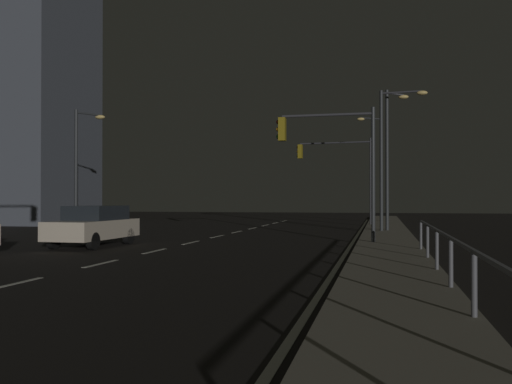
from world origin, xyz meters
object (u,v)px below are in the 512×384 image
Objects in this scene: street_lamp_across_street at (390,147)px; street_lamp_corner at (378,159)px; street_lamp_mid_block at (81,159)px; street_lamp_median at (389,146)px; traffic_light_far_center at (330,148)px; car_oncoming at (94,225)px; traffic_light_mid_right at (338,163)px.

street_lamp_corner is at bearing 93.27° from street_lamp_across_street.
street_lamp_median is (15.99, 3.24, 0.67)m from street_lamp_mid_block.
traffic_light_far_center is 0.72× the size of street_lamp_median.
traffic_light_far_center is at bearing -105.69° from street_lamp_across_street.
street_lamp_mid_block is at bearing -168.55° from street_lamp_median.
street_lamp_corner is at bearing 66.55° from car_oncoming.
street_lamp_mid_block reaches higher than traffic_light_mid_right.
traffic_light_mid_right is 16.19m from traffic_light_far_center.
car_oncoming is 0.68× the size of street_lamp_mid_block.
car_oncoming is 26.99m from street_lamp_corner.
street_lamp_across_street is (3.32, -7.29, 0.41)m from traffic_light_mid_right.
street_lamp_median is at bearing 43.65° from car_oncoming.
street_lamp_median is 13.74m from street_lamp_corner.
traffic_light_mid_right is at bearing 66.99° from car_oncoming.
street_lamp_median is (11.28, 10.76, 3.82)m from car_oncoming.
traffic_light_mid_right is 0.88× the size of street_lamp_mid_block.
street_lamp_across_street is at bearing 85.29° from street_lamp_median.
street_lamp_corner is at bearing 47.89° from street_lamp_mid_block.
street_lamp_corner reaches higher than traffic_light_mid_right.
traffic_light_mid_right is 0.76× the size of street_lamp_across_street.
street_lamp_corner is (2.58, 5.55, 0.63)m from traffic_light_mid_right.
street_lamp_corner reaches higher than street_lamp_mid_block.
car_oncoming is 20.85m from traffic_light_mid_right.
street_lamp_median is (2.42, 8.00, 0.74)m from traffic_light_far_center.
traffic_light_far_center is at bearing 17.34° from car_oncoming.
street_lamp_mid_block is at bearing 122.00° from car_oncoming.
traffic_light_mid_right is 1.08× the size of traffic_light_far_center.
traffic_light_far_center is at bearing -106.84° from street_lamp_median.
traffic_light_far_center is at bearing -19.33° from street_lamp_mid_block.
street_lamp_corner is at bearing 92.76° from street_lamp_median.
traffic_light_mid_right is 8.80m from street_lamp_median.
car_oncoming is 0.59× the size of street_lamp_across_street.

